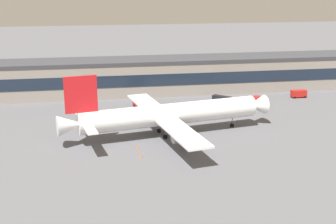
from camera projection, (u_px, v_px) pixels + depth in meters
ground_plane at (184, 140)px, 112.82m from camera, size 600.00×600.00×0.00m
terminal_building at (156, 76)px, 158.84m from camera, size 148.08×14.94×12.33m
airliner at (167, 115)px, 115.19m from camera, size 56.52×48.46×17.28m
belt_loader at (222, 98)px, 148.21m from camera, size 6.04×5.83×1.95m
crew_van at (299, 93)px, 153.40m from camera, size 5.26×2.39×2.55m
follow_me_car at (256, 99)px, 147.58m from camera, size 4.30×4.58×1.85m
pushback_tractor at (140, 104)px, 142.09m from camera, size 4.45×5.45×1.75m
traffic_cone_0 at (138, 147)px, 107.36m from camera, size 0.60×0.60×0.75m
traffic_cone_1 at (141, 156)px, 102.29m from camera, size 0.54×0.54×0.67m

